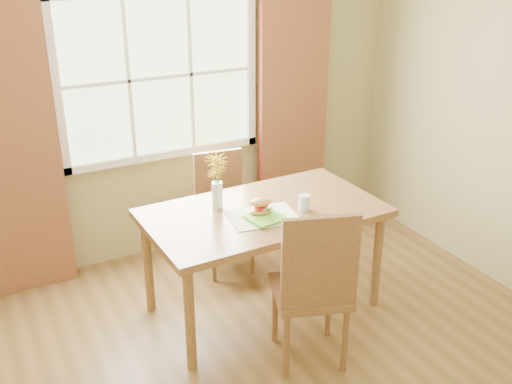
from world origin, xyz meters
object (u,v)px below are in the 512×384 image
at_px(chair_far, 223,206).
at_px(flower_vase, 217,175).
at_px(water_glass, 304,203).
at_px(croissant_sandwich, 261,206).
at_px(dining_table, 263,220).
at_px(chair_near, 315,284).

bearing_deg(chair_far, flower_vase, -110.97).
height_order(chair_far, water_glass, chair_far).
relative_size(chair_far, croissant_sandwich, 5.64).
relative_size(dining_table, chair_far, 1.72).
bearing_deg(dining_table, chair_far, 87.52).
bearing_deg(chair_far, water_glass, -67.92).
height_order(dining_table, croissant_sandwich, croissant_sandwich).
distance_m(dining_table, chair_near, 0.72).
bearing_deg(dining_table, flower_vase, 144.51).
distance_m(chair_near, water_glass, 0.68).
bearing_deg(croissant_sandwich, chair_far, 95.74).
height_order(chair_near, water_glass, chair_near).
bearing_deg(croissant_sandwich, dining_table, 63.23).
xyz_separation_m(chair_far, water_glass, (0.23, -0.83, 0.32)).
height_order(dining_table, chair_near, chair_near).
bearing_deg(chair_near, croissant_sandwich, 111.26).
relative_size(croissant_sandwich, water_glass, 1.52).
bearing_deg(chair_far, dining_table, -84.27).
xyz_separation_m(croissant_sandwich, flower_vase, (-0.20, 0.26, 0.17)).
xyz_separation_m(chair_near, croissant_sandwich, (-0.03, 0.63, 0.26)).
relative_size(chair_far, flower_vase, 2.48).
bearing_deg(water_glass, chair_far, 105.58).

